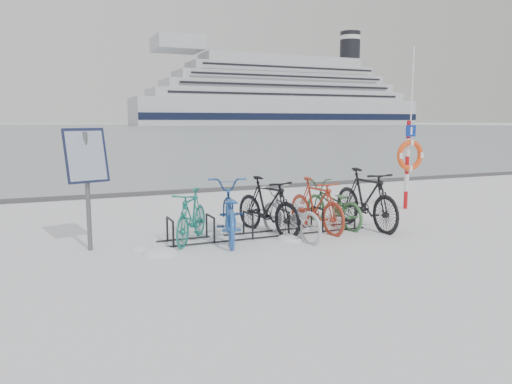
# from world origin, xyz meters

# --- Properties ---
(ground) EXTENTS (900.00, 900.00, 0.00)m
(ground) POSITION_xyz_m (0.00, 0.00, 0.00)
(ground) COLOR white
(ground) RESTS_ON ground
(ice_sheet) EXTENTS (400.00, 298.00, 0.02)m
(ice_sheet) POSITION_xyz_m (0.00, 155.00, 0.01)
(ice_sheet) COLOR #949EA7
(ice_sheet) RESTS_ON ground
(quay_edge) EXTENTS (400.00, 0.25, 0.10)m
(quay_edge) POSITION_xyz_m (0.00, 5.90, 0.05)
(quay_edge) COLOR #3F3F42
(quay_edge) RESTS_ON ground
(bike_rack) EXTENTS (4.00, 0.48, 0.46)m
(bike_rack) POSITION_xyz_m (0.00, 0.00, 0.18)
(bike_rack) COLOR black
(bike_rack) RESTS_ON ground
(info_board) EXTENTS (0.71, 0.44, 1.99)m
(info_board) POSITION_xyz_m (-3.10, 0.12, 1.43)
(info_board) COLOR #595B5E
(info_board) RESTS_ON ground
(lifebuoy_station) EXTENTS (0.74, 0.22, 3.84)m
(lifebuoy_station) POSITION_xyz_m (4.27, 1.20, 1.29)
(lifebuoy_station) COLOR #B50E12
(lifebuoy_station) RESTS_ON ground
(cruise_ferry) EXTENTS (141.71, 26.72, 46.56)m
(cruise_ferry) POSITION_xyz_m (102.17, 211.88, 12.68)
(cruise_ferry) COLOR silver
(cruise_ferry) RESTS_ON ground
(bike_0) EXTENTS (1.25, 1.57, 0.95)m
(bike_0) POSITION_xyz_m (-1.39, 0.10, 0.48)
(bike_0) COLOR #187364
(bike_0) RESTS_ON ground
(bike_1) EXTENTS (1.29, 2.18, 1.08)m
(bike_1) POSITION_xyz_m (-0.73, -0.00, 0.54)
(bike_1) COLOR #2557A7
(bike_1) RESTS_ON ground
(bike_2) EXTENTS (0.96, 1.90, 1.10)m
(bike_2) POSITION_xyz_m (0.11, 0.17, 0.55)
(bike_2) COLOR black
(bike_2) RESTS_ON ground
(bike_3) EXTENTS (0.89, 1.88, 0.95)m
(bike_3) POSITION_xyz_m (0.32, -0.32, 0.47)
(bike_3) COLOR #B1B5BA
(bike_3) RESTS_ON ground
(bike_4) EXTENTS (0.68, 1.79, 1.05)m
(bike_4) POSITION_xyz_m (1.07, 0.02, 0.53)
(bike_4) COLOR #A83320
(bike_4) RESTS_ON ground
(bike_5) EXTENTS (0.80, 1.84, 0.94)m
(bike_5) POSITION_xyz_m (1.59, 0.26, 0.47)
(bike_5) COLOR #356738
(bike_5) RESTS_ON ground
(bike_6) EXTENTS (0.62, 2.02, 1.21)m
(bike_6) POSITION_xyz_m (2.10, -0.13, 0.60)
(bike_6) COLOR black
(bike_6) RESTS_ON ground
(snow_drifts) EXTENTS (4.09, 1.48, 0.21)m
(snow_drifts) POSITION_xyz_m (-0.61, -0.16, 0.00)
(snow_drifts) COLOR white
(snow_drifts) RESTS_ON ground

